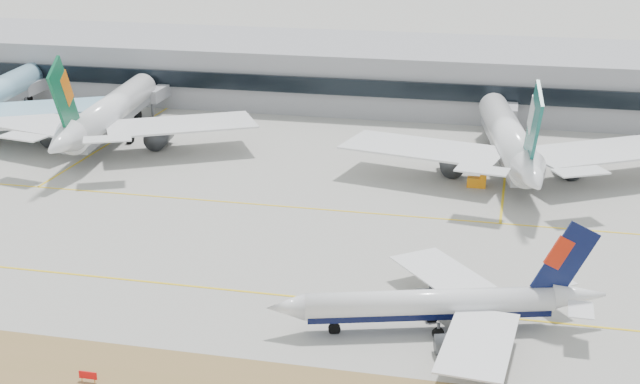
% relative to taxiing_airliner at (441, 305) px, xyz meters
% --- Properties ---
extents(ground, '(3000.00, 3000.00, 0.00)m').
position_rel_taxiing_airliner_xyz_m(ground, '(-31.19, 10.14, -3.55)').
color(ground, '#9D9B92').
rests_on(ground, ground).
extents(taxiing_airliner, '(42.81, 36.44, 14.71)m').
position_rel_taxiing_airliner_xyz_m(taxiing_airliner, '(0.00, 0.00, 0.00)').
color(taxiing_airliner, white).
rests_on(taxiing_airliner, ground).
extents(widebody_eva, '(68.04, 67.06, 24.43)m').
position_rel_taxiing_airliner_xyz_m(widebody_eva, '(-79.45, 70.68, 2.95)').
color(widebody_eva, white).
rests_on(widebody_eva, ground).
extents(widebody_cathay, '(66.73, 66.03, 24.10)m').
position_rel_taxiing_airliner_xyz_m(widebody_cathay, '(6.59, 69.25, 2.86)').
color(widebody_cathay, white).
rests_on(widebody_cathay, ground).
extents(terminal, '(280.00, 43.10, 15.00)m').
position_rel_taxiing_airliner_xyz_m(terminal, '(-31.19, 124.98, 3.96)').
color(terminal, gray).
rests_on(terminal, ground).
extents(hold_sign_left, '(2.20, 0.15, 1.35)m').
position_rel_taxiing_airliner_xyz_m(hold_sign_left, '(-38.23, -21.86, -2.67)').
color(hold_sign_left, red).
rests_on(hold_sign_left, ground).
extents(gse_c, '(3.55, 2.00, 2.60)m').
position_rel_taxiing_airliner_xyz_m(gse_c, '(1.24, 58.81, -2.50)').
color(gse_c, orange).
rests_on(gse_c, ground).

